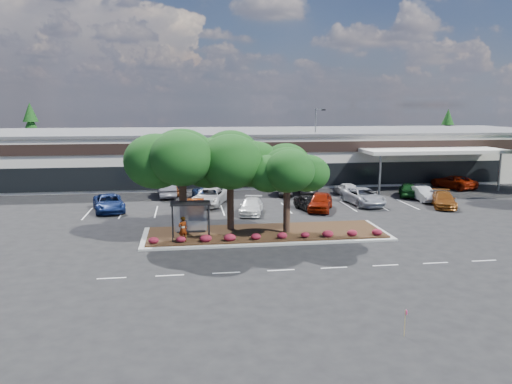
{
  "coord_description": "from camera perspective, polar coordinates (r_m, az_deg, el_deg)",
  "views": [
    {
      "loc": [
        -7.78,
        -31.36,
        9.5
      ],
      "look_at": [
        -2.2,
        7.75,
        2.6
      ],
      "focal_mm": 35.0,
      "sensor_mm": 36.0,
      "label": 1
    }
  ],
  "objects": [
    {
      "name": "car_11",
      "position": [
        50.44,
        -5.73,
        -0.15
      ],
      "size": [
        2.95,
        5.48,
        1.46
      ],
      "primitive_type": "imported",
      "rotation": [
        0.0,
        0.0,
        3.24
      ],
      "color": "navy",
      "rests_on": "ground"
    },
    {
      "name": "conifer_north_east",
      "position": [
        86.31,
        20.96,
        5.94
      ],
      "size": [
        3.96,
        3.96,
        9.0
      ],
      "primitive_type": "cone",
      "color": "#103912",
      "rests_on": "ground"
    },
    {
      "name": "car_12",
      "position": [
        53.16,
        3.43,
        0.35
      ],
      "size": [
        2.27,
        4.38,
        1.37
      ],
      "primitive_type": "imported",
      "rotation": [
        0.0,
        0.0,
        2.94
      ],
      "color": "black",
      "rests_on": "ground"
    },
    {
      "name": "car_8",
      "position": [
        52.8,
        18.54,
        -0.21
      ],
      "size": [
        1.61,
        4.3,
        1.4
      ],
      "primitive_type": "imported",
      "rotation": [
        0.0,
        0.0,
        -0.03
      ],
      "color": "#B5B5B5",
      "rests_on": "ground"
    },
    {
      "name": "car_14",
      "position": [
        53.68,
        10.35,
        0.33
      ],
      "size": [
        1.94,
        4.3,
        1.43
      ],
      "primitive_type": "imported",
      "rotation": [
        0.0,
        0.0,
        3.2
      ],
      "color": "silver",
      "rests_on": "ground"
    },
    {
      "name": "island_tree_mid",
      "position": [
        37.13,
        -2.97,
        1.25
      ],
      "size": [
        6.6,
        6.6,
        7.32
      ],
      "primitive_type": null,
      "color": "#103912",
      "rests_on": "landscape_island"
    },
    {
      "name": "car_2",
      "position": [
        48.12,
        -5.3,
        -0.54
      ],
      "size": [
        4.24,
        6.33,
        1.61
      ],
      "primitive_type": "imported",
      "rotation": [
        0.0,
        0.0,
        -0.29
      ],
      "color": "silver",
      "rests_on": "ground"
    },
    {
      "name": "shrub_row",
      "position": [
        34.93,
        1.68,
        -5.01
      ],
      "size": [
        17.0,
        0.8,
        0.5
      ],
      "primitive_type": null,
      "color": "maroon",
      "rests_on": "landscape_island"
    },
    {
      "name": "landscape_island",
      "position": [
        37.03,
        1.12,
        -4.76
      ],
      "size": [
        18.0,
        6.0,
        0.26
      ],
      "color": "#A4A49F",
      "rests_on": "ground"
    },
    {
      "name": "ground",
      "position": [
        33.68,
        5.61,
        -6.53
      ],
      "size": [
        160.0,
        160.0,
        0.0
      ],
      "primitive_type": "plane",
      "color": "black",
      "rests_on": "ground"
    },
    {
      "name": "car_5",
      "position": [
        45.73,
        6.12,
        -1.25
      ],
      "size": [
        2.53,
        4.34,
        1.39
      ],
      "primitive_type": "imported",
      "rotation": [
        0.0,
        0.0,
        0.23
      ],
      "color": "black",
      "rests_on": "ground"
    },
    {
      "name": "car_10",
      "position": [
        53.94,
        -9.79,
        0.39
      ],
      "size": [
        2.26,
        4.4,
        1.43
      ],
      "primitive_type": "imported",
      "rotation": [
        0.0,
        0.0,
        3.28
      ],
      "color": "maroon",
      "rests_on": "ground"
    },
    {
      "name": "car_13",
      "position": [
        54.07,
        5.86,
        0.65
      ],
      "size": [
        2.53,
        5.34,
        1.69
      ],
      "primitive_type": "imported",
      "rotation": [
        0.0,
        0.0,
        2.99
      ],
      "color": "black",
      "rests_on": "ground"
    },
    {
      "name": "car_17",
      "position": [
        61.85,
        21.61,
        1.09
      ],
      "size": [
        4.2,
        6.01,
        1.52
      ],
      "primitive_type": "imported",
      "rotation": [
        0.0,
        0.0,
        3.48
      ],
      "color": "maroon",
      "rests_on": "ground"
    },
    {
      "name": "car_1",
      "position": [
        44.02,
        -6.91,
        -1.73
      ],
      "size": [
        1.6,
        4.16,
        1.35
      ],
      "primitive_type": "imported",
      "rotation": [
        0.0,
        0.0,
        -0.04
      ],
      "color": "#7A2B06",
      "rests_on": "ground"
    },
    {
      "name": "person_waiting",
      "position": [
        34.46,
        -8.36,
        -4.23
      ],
      "size": [
        0.76,
        0.64,
        1.78
      ],
      "primitive_type": "imported",
      "rotation": [
        0.0,
        0.0,
        3.53
      ],
      "color": "#594C47",
      "rests_on": "landscape_island"
    },
    {
      "name": "survey_stake",
      "position": [
        22.2,
        16.7,
        -13.8
      ],
      "size": [
        0.07,
        0.14,
        1.15
      ],
      "color": "#A38B55",
      "rests_on": "ground"
    },
    {
      "name": "retail_store",
      "position": [
        66.04,
        -1.27,
        4.39
      ],
      "size": [
        80.4,
        25.2,
        6.25
      ],
      "color": "beige",
      "rests_on": "ground"
    },
    {
      "name": "car_16",
      "position": [
        54.82,
        16.98,
        0.27
      ],
      "size": [
        3.22,
        4.66,
        1.47
      ],
      "primitive_type": "imported",
      "rotation": [
        0.0,
        0.0,
        2.76
      ],
      "color": "#124617",
      "rests_on": "ground"
    },
    {
      "name": "light_pole",
      "position": [
        61.72,
        6.85,
        4.76
      ],
      "size": [
        1.41,
        0.76,
        9.15
      ],
      "rotation": [
        0.0,
        0.0,
        0.32
      ],
      "color": "#A4A49F",
      "rests_on": "ground"
    },
    {
      "name": "car_3",
      "position": [
        44.12,
        -0.54,
        -1.65
      ],
      "size": [
        2.85,
        4.87,
        1.33
      ],
      "primitive_type": "imported",
      "rotation": [
        0.0,
        0.0,
        -0.23
      ],
      "color": "white",
      "rests_on": "ground"
    },
    {
      "name": "bus_shelter",
      "position": [
        35.06,
        -7.5,
        -2.02
      ],
      "size": [
        2.75,
        1.55,
        2.59
      ],
      "color": "black",
      "rests_on": "landscape_island"
    },
    {
      "name": "car_6",
      "position": [
        49.17,
        12.15,
        -0.51
      ],
      "size": [
        3.26,
        6.01,
        1.6
      ],
      "primitive_type": "imported",
      "rotation": [
        0.0,
        0.0,
        0.11
      ],
      "color": "#A1A4AB",
      "rests_on": "ground"
    },
    {
      "name": "car_0",
      "position": [
        47.04,
        -16.47,
        -1.21
      ],
      "size": [
        3.68,
        5.89,
        1.52
      ],
      "primitive_type": "imported",
      "rotation": [
        0.0,
        0.0,
        0.23
      ],
      "color": "navy",
      "rests_on": "ground"
    },
    {
      "name": "car_7",
      "position": [
        50.19,
        20.65,
        -0.82
      ],
      "size": [
        3.61,
        5.27,
        1.42
      ],
      "primitive_type": "imported",
      "rotation": [
        0.0,
        0.0,
        -0.37
      ],
      "color": "brown",
      "rests_on": "ground"
    },
    {
      "name": "island_tree_west",
      "position": [
        36.25,
        -8.39,
        1.4
      ],
      "size": [
        7.2,
        7.2,
        7.89
      ],
      "primitive_type": null,
      "color": "#103912",
      "rests_on": "landscape_island"
    },
    {
      "name": "car_9",
      "position": [
        52.86,
        -10.17,
        0.29
      ],
      "size": [
        2.21,
        5.08,
        1.62
      ],
      "primitive_type": "imported",
      "rotation": [
        0.0,
        0.0,
        3.24
      ],
      "color": "#5D5B62",
      "rests_on": "ground"
    },
    {
      "name": "car_4",
      "position": [
        45.82,
        7.36,
        -1.1
      ],
      "size": [
        3.57,
        5.17,
        1.63
      ],
      "primitive_type": "imported",
      "rotation": [
        0.0,
        0.0,
        -0.38
      ],
      "color": "maroon",
      "rests_on": "ground"
    },
    {
      "name": "conifer_north_west",
      "position": [
        80.61,
        -24.24,
        5.84
      ],
      "size": [
        4.4,
        4.4,
        10.0
      ],
      "primitive_type": "cone",
      "color": "#103912",
      "rests_on": "ground"
    },
    {
      "name": "lane_markings",
      "position": [
        43.52,
        2.18,
        -2.7
      ],
      "size": [
        33.12,
        20.06,
        0.01
      ],
      "color": "silver",
      "rests_on": "ground"
    },
    {
      "name": "island_tree_east",
      "position": [
        36.3,
        3.56,
        0.39
      ],
      "size": [
        5.8,
        5.8,
        6.5
      ],
      "primitive_type": null,
      "color": "#103912",
      "rests_on": "landscape_island"
    }
  ]
}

